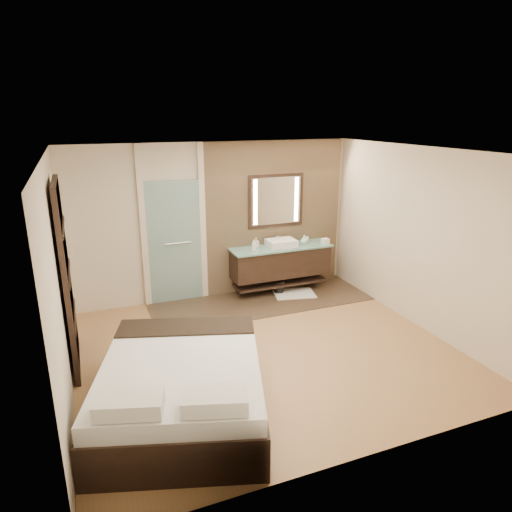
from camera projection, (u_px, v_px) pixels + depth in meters
name	position (u px, v px, depth m)	size (l,w,h in m)	color
floor	(265.00, 350.00, 6.33)	(5.00, 5.00, 0.00)	olive
tile_strip	(262.00, 301.00, 7.96)	(3.80, 1.30, 0.01)	#3B2C20
stone_wall	(274.00, 217.00, 8.28)	(2.60, 0.08, 2.70)	tan
vanity	(280.00, 261.00, 8.25)	(1.85, 0.55, 0.88)	black
mirror_unit	(276.00, 201.00, 8.14)	(1.06, 0.04, 0.96)	black
frosted_door	(174.00, 237.00, 7.68)	(1.10, 0.12, 2.70)	#B7E8E4
shoji_partition	(67.00, 276.00, 5.65)	(0.06, 1.20, 2.40)	black
bed	(182.00, 387.00, 4.88)	(2.24, 2.51, 0.81)	black
bath_mat	(294.00, 294.00, 8.26)	(0.72, 0.50, 0.02)	white
waste_bin	(279.00, 287.00, 8.31)	(0.18, 0.18, 0.23)	black
tissue_box	(325.00, 241.00, 8.30)	(0.12, 0.12, 0.10)	silver
soap_bottle_a	(254.00, 245.00, 7.86)	(0.08, 0.08, 0.20)	white
soap_bottle_b	(256.00, 243.00, 8.06)	(0.08, 0.08, 0.18)	#B2B2B2
soap_bottle_c	(304.00, 240.00, 8.29)	(0.13, 0.13, 0.16)	silver
cup	(306.00, 239.00, 8.45)	(0.11, 0.11, 0.09)	white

